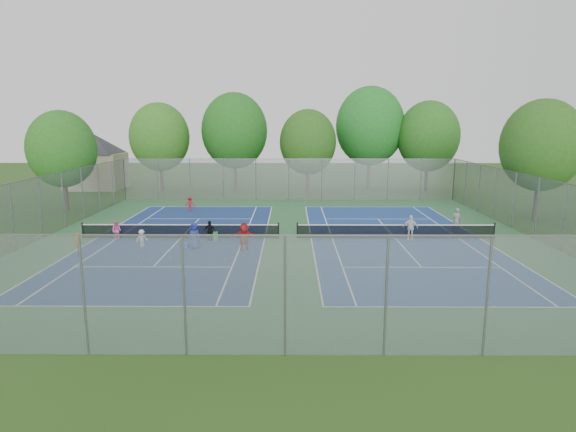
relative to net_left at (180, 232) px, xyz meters
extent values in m
plane|color=#284B17|center=(7.00, 0.00, -0.46)|extent=(120.00, 120.00, 0.00)
cube|color=#2F6339|center=(7.00, 0.00, -0.45)|extent=(32.00, 32.00, 0.01)
cube|color=navy|center=(0.00, 0.00, -0.44)|extent=(10.97, 23.77, 0.01)
cube|color=navy|center=(14.00, 0.00, -0.44)|extent=(10.97, 23.77, 0.01)
cube|color=black|center=(0.00, 0.00, 0.00)|extent=(12.87, 0.10, 0.91)
cube|color=black|center=(14.00, 0.00, 0.00)|extent=(12.87, 0.10, 0.91)
cube|color=gray|center=(7.00, 16.00, 1.54)|extent=(32.00, 0.10, 4.00)
cube|color=gray|center=(7.00, -16.00, 1.54)|extent=(32.00, 0.10, 4.00)
cube|color=gray|center=(-9.00, 0.00, 1.54)|extent=(0.10, 32.00, 4.00)
cube|color=gray|center=(23.00, 0.00, 1.54)|extent=(0.10, 32.00, 4.00)
cube|color=#B7A88C|center=(-15.00, 24.00, 1.54)|extent=(6.00, 5.00, 4.00)
pyramid|color=#2D2D33|center=(-15.00, 24.00, 5.74)|extent=(11.03, 11.03, 2.20)
cylinder|color=#443326|center=(-7.00, 22.00, 1.29)|extent=(0.36, 0.36, 3.50)
ellipsoid|color=#316A1E|center=(-7.00, 22.00, 5.45)|extent=(6.40, 6.40, 7.36)
cylinder|color=#443326|center=(1.00, 23.00, 1.47)|extent=(0.36, 0.36, 3.85)
ellipsoid|color=#1F5C1A|center=(1.00, 23.00, 6.10)|extent=(7.20, 7.20, 8.28)
cylinder|color=#443326|center=(9.00, 21.00, 1.12)|extent=(0.36, 0.36, 3.15)
ellipsoid|color=#295619|center=(9.00, 21.00, 4.95)|extent=(6.00, 6.00, 6.90)
cylinder|color=#443326|center=(16.00, 24.00, 1.65)|extent=(0.36, 0.36, 4.20)
ellipsoid|color=#1F6C22|center=(16.00, 24.00, 6.59)|extent=(7.60, 7.60, 8.74)
cylinder|color=#443326|center=(22.00, 22.00, 1.29)|extent=(0.36, 0.36, 3.50)
ellipsoid|color=#265F1B|center=(22.00, 22.00, 5.52)|extent=(6.60, 6.60, 7.59)
cylinder|color=#443326|center=(-12.00, 10.00, 1.12)|extent=(0.36, 0.36, 3.15)
ellipsoid|color=#265F1B|center=(-12.00, 10.00, 4.79)|extent=(5.60, 5.60, 6.44)
cylinder|color=#443326|center=(26.00, 6.00, 1.29)|extent=(0.36, 0.36, 3.50)
ellipsoid|color=#275518|center=(26.00, 6.00, 5.29)|extent=(6.00, 6.00, 6.90)
cube|color=#193EC0|center=(0.87, -2.40, -0.31)|extent=(0.40, 0.40, 0.28)
cube|color=#278F2A|center=(2.38, -0.58, -0.17)|extent=(0.32, 0.32, 0.57)
imported|color=#D65F14|center=(-5.44, -2.84, 0.06)|extent=(0.43, 0.35, 1.03)
imported|color=pink|center=(-3.94, -0.60, 0.18)|extent=(0.70, 0.59, 1.28)
imported|color=silver|center=(-1.83, -2.25, 0.09)|extent=(0.80, 0.72, 1.08)
imported|color=black|center=(2.00, -0.60, 0.19)|extent=(0.82, 0.53, 1.30)
imported|color=navy|center=(1.46, -2.67, 0.35)|extent=(0.93, 0.79, 1.60)
imported|color=#AF1919|center=(4.44, -3.05, 0.38)|extent=(1.57, 0.57, 1.67)
imported|color=maroon|center=(-1.41, 9.84, 0.18)|extent=(0.86, 0.55, 1.26)
imported|color=gray|center=(18.53, 1.82, 0.40)|extent=(0.64, 0.43, 1.71)
imported|color=white|center=(14.88, -0.25, 0.35)|extent=(1.01, 0.60, 1.60)
sphere|color=#AEC22D|center=(-1.81, -1.86, -0.42)|extent=(0.07, 0.07, 0.07)
sphere|color=#E3EE37|center=(2.42, -5.70, -0.42)|extent=(0.07, 0.07, 0.07)
sphere|color=#ABC62E|center=(1.76, -1.30, -0.42)|extent=(0.07, 0.07, 0.07)
sphere|color=#B8CD2F|center=(-0.54, -5.23, -0.42)|extent=(0.07, 0.07, 0.07)
sphere|color=#CFEE37|center=(-3.52, -3.88, -0.42)|extent=(0.07, 0.07, 0.07)
sphere|color=#C9D431|center=(0.51, -4.85, -0.42)|extent=(0.07, 0.07, 0.07)
sphere|color=#C4EF37|center=(0.12, -2.62, -0.42)|extent=(0.07, 0.07, 0.07)
sphere|color=#C3DF33|center=(1.49, -6.57, -0.42)|extent=(0.07, 0.07, 0.07)
sphere|color=#C1D832|center=(-1.34, -4.53, -0.42)|extent=(0.07, 0.07, 0.07)
sphere|color=#BACD2F|center=(2.26, -1.12, -0.42)|extent=(0.07, 0.07, 0.07)
sphere|color=#CDD230|center=(3.56, -5.01, -0.42)|extent=(0.07, 0.07, 0.07)
sphere|color=#B9DC33|center=(-1.10, -2.76, -0.42)|extent=(0.07, 0.07, 0.07)
camera|label=1|loc=(7.18, -30.47, 6.96)|focal=30.00mm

